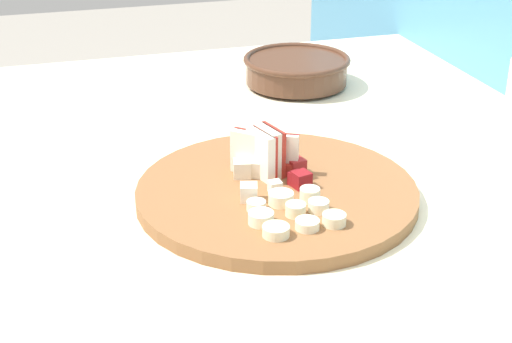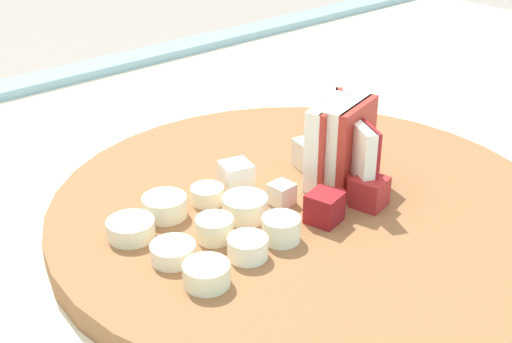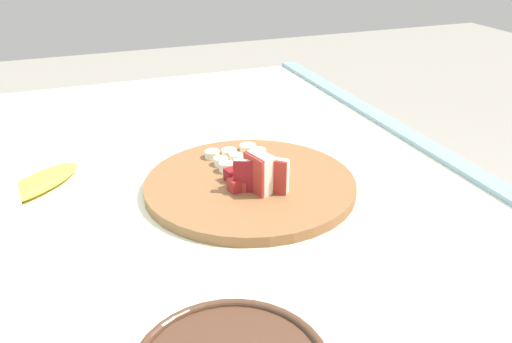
# 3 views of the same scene
# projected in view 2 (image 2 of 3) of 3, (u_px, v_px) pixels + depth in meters

# --- Properties ---
(cutting_board) EXTENTS (0.35, 0.35, 0.02)m
(cutting_board) POSITION_uv_depth(u_px,v_px,m) (303.00, 211.00, 0.47)
(cutting_board) COLOR brown
(cutting_board) RESTS_ON tiled_countertop
(apple_wedge_fan) EXTENTS (0.06, 0.08, 0.06)m
(apple_wedge_fan) POSITION_uv_depth(u_px,v_px,m) (341.00, 144.00, 0.48)
(apple_wedge_fan) COLOR #B22D23
(apple_wedge_fan) RESTS_ON cutting_board
(apple_dice_pile) EXTENTS (0.09, 0.10, 0.02)m
(apple_dice_pile) POSITION_uv_depth(u_px,v_px,m) (316.00, 181.00, 0.47)
(apple_dice_pile) COLOR #EFE5CC
(apple_dice_pile) RESTS_ON cutting_board
(banana_slice_rows) EXTENTS (0.10, 0.10, 0.02)m
(banana_slice_rows) POSITION_uv_depth(u_px,v_px,m) (207.00, 228.00, 0.43)
(banana_slice_rows) COLOR #F4EAC6
(banana_slice_rows) RESTS_ON cutting_board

